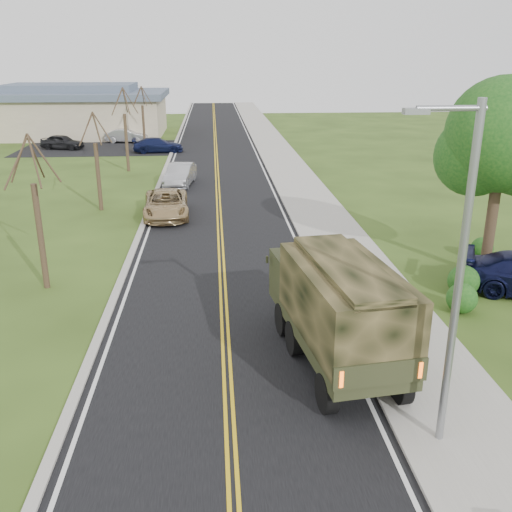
{
  "coord_description": "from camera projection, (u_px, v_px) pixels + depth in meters",
  "views": [
    {
      "loc": [
        -0.25,
        -11.58,
        8.8
      ],
      "look_at": [
        1.22,
        8.05,
        1.8
      ],
      "focal_mm": 40.0,
      "sensor_mm": 36.0,
      "label": 1
    }
  ],
  "objects": [
    {
      "name": "ground",
      "position": [
        231.0,
        437.0,
        13.85
      ],
      "size": [
        160.0,
        160.0,
        0.0
      ],
      "primitive_type": "plane",
      "color": "#2E4316",
      "rests_on": "ground"
    },
    {
      "name": "curb_left",
      "position": [
        170.0,
        157.0,
        51.12
      ],
      "size": [
        0.3,
        120.0,
        0.1
      ],
      "primitive_type": "cube",
      "color": "#9E998E",
      "rests_on": "ground"
    },
    {
      "name": "utility_box_near",
      "position": [
        389.0,
        362.0,
        16.26
      ],
      "size": [
        0.7,
        0.63,
        0.8
      ],
      "primitive_type": "cube",
      "rotation": [
        0.0,
        0.0,
        0.25
      ],
      "color": "#163F16",
      "rests_on": "sidewalk_right"
    },
    {
      "name": "leafy_tree",
      "position": [
        502.0,
        144.0,
        22.18
      ],
      "size": [
        4.83,
        4.5,
        8.1
      ],
      "color": "#38281C",
      "rests_on": "ground"
    },
    {
      "name": "lot_car_silver",
      "position": [
        126.0,
        136.0,
        59.6
      ],
      "size": [
        4.44,
        1.98,
        1.42
      ],
      "primitive_type": "imported",
      "rotation": [
        0.0,
        0.0,
        1.46
      ],
      "color": "#A9A9AD",
      "rests_on": "ground"
    },
    {
      "name": "lot_car_dark",
      "position": [
        62.0,
        142.0,
        55.43
      ],
      "size": [
        4.46,
        2.79,
        1.41
      ],
      "primitive_type": "imported",
      "rotation": [
        0.0,
        0.0,
        1.28
      ],
      "color": "black",
      "rests_on": "ground"
    },
    {
      "name": "bare_tree_d",
      "position": [
        143.0,
        121.0,
        55.72
      ],
      "size": [
        1.88,
        2.2,
        5.91
      ],
      "color": "#38281C",
      "rests_on": "ground"
    },
    {
      "name": "curb_right",
      "position": [
        262.0,
        156.0,
        51.7
      ],
      "size": [
        0.3,
        120.0,
        0.12
      ],
      "primitive_type": "cube",
      "color": "#9E998E",
      "rests_on": "ground"
    },
    {
      "name": "sedan_silver",
      "position": [
        180.0,
        175.0,
        40.1
      ],
      "size": [
        2.22,
        4.8,
        1.53
      ],
      "primitive_type": "imported",
      "rotation": [
        0.0,
        0.0,
        -0.13
      ],
      "color": "#A5A5AA",
      "rests_on": "ground"
    },
    {
      "name": "bare_tree_c",
      "position": [
        126.0,
        136.0,
        44.37
      ],
      "size": [
        2.04,
        2.39,
        6.42
      ],
      "color": "#38281C",
      "rests_on": "ground"
    },
    {
      "name": "bare_tree_b",
      "position": [
        98.0,
        169.0,
        33.2
      ],
      "size": [
        1.83,
        2.14,
        5.73
      ],
      "color": "#38281C",
      "rests_on": "ground"
    },
    {
      "name": "military_truck",
      "position": [
        337.0,
        303.0,
        16.56
      ],
      "size": [
        3.28,
        7.12,
        3.42
      ],
      "rotation": [
        0.0,
        0.0,
        0.13
      ],
      "color": "black",
      "rests_on": "ground"
    },
    {
      "name": "sidewalk_right",
      "position": [
        281.0,
        156.0,
        51.83
      ],
      "size": [
        3.2,
        120.0,
        0.1
      ],
      "primitive_type": "cube",
      "color": "#9E998E",
      "rests_on": "ground"
    },
    {
      "name": "bare_tree_a",
      "position": [
        39.0,
        224.0,
        21.87
      ],
      "size": [
        1.93,
        2.26,
        6.08
      ],
      "color": "#38281C",
      "rests_on": "ground"
    },
    {
      "name": "lot_car_navy",
      "position": [
        158.0,
        145.0,
        53.68
      ],
      "size": [
        4.83,
        2.3,
        1.36
      ],
      "primitive_type": "imported",
      "rotation": [
        0.0,
        0.0,
        1.66
      ],
      "color": "#10163B",
      "rests_on": "ground"
    },
    {
      "name": "street_light",
      "position": [
        456.0,
        269.0,
        12.24
      ],
      "size": [
        1.65,
        0.22,
        8.0
      ],
      "color": "gray",
      "rests_on": "ground"
    },
    {
      "name": "suv_champagne",
      "position": [
        166.0,
        204.0,
        32.4
      ],
      "size": [
        2.78,
        5.45,
        1.48
      ],
      "primitive_type": "imported",
      "rotation": [
        0.0,
        0.0,
        0.06
      ],
      "color": "tan",
      "rests_on": "ground"
    },
    {
      "name": "commercial_building",
      "position": [
        73.0,
        111.0,
        64.42
      ],
      "size": [
        25.5,
        21.5,
        5.65
      ],
      "color": "tan",
      "rests_on": "ground"
    },
    {
      "name": "road",
      "position": [
        216.0,
        157.0,
        51.43
      ],
      "size": [
        8.0,
        120.0,
        0.01
      ],
      "primitive_type": "cube",
      "color": "black",
      "rests_on": "ground"
    }
  ]
}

